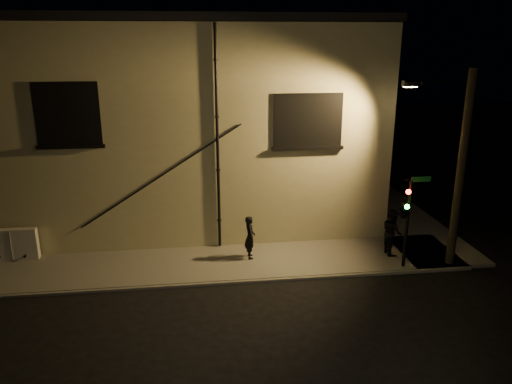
{
  "coord_description": "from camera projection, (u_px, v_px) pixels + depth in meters",
  "views": [
    {
      "loc": [
        -2.75,
        -15.16,
        7.95
      ],
      "look_at": [
        -0.52,
        1.8,
        2.64
      ],
      "focal_mm": 35.0,
      "sensor_mm": 36.0,
      "label": 1
    }
  ],
  "objects": [
    {
      "name": "traffic_signal",
      "position": [
        404.0,
        209.0,
        17.09
      ],
      "size": [
        1.21,
        1.94,
        3.3
      ],
      "color": "black",
      "rests_on": "sidewalk"
    },
    {
      "name": "streetlamp_pole",
      "position": [
        458.0,
        166.0,
        17.11
      ],
      "size": [
        2.02,
        1.39,
        7.02
      ],
      "color": "black",
      "rests_on": "ground"
    },
    {
      "name": "ground",
      "position": [
        278.0,
        280.0,
        17.05
      ],
      "size": [
        90.0,
        90.0,
        0.0
      ],
      "primitive_type": "plane",
      "color": "black"
    },
    {
      "name": "pedestrian_a",
      "position": [
        250.0,
        237.0,
        18.32
      ],
      "size": [
        0.41,
        0.61,
        1.62
      ],
      "primitive_type": "imported",
      "rotation": [
        0.0,
        0.0,
        1.61
      ],
      "color": "black",
      "rests_on": "sidewalk"
    },
    {
      "name": "building",
      "position": [
        185.0,
        115.0,
        23.89
      ],
      "size": [
        16.2,
        12.23,
        8.8
      ],
      "color": "tan",
      "rests_on": "ground"
    },
    {
      "name": "sidewalk",
      "position": [
        288.0,
        230.0,
        21.34
      ],
      "size": [
        21.0,
        16.0,
        0.12
      ],
      "color": "#5B5B52",
      "rests_on": "ground"
    },
    {
      "name": "pedestrian_b",
      "position": [
        392.0,
        232.0,
        18.67
      ],
      "size": [
        0.68,
        0.86,
        1.74
      ],
      "primitive_type": "imported",
      "rotation": [
        0.0,
        0.0,
        1.6
      ],
      "color": "black",
      "rests_on": "sidewalk"
    },
    {
      "name": "utility_cabinet",
      "position": [
        12.0,
        244.0,
        18.23
      ],
      "size": [
        1.8,
        0.3,
        1.19
      ],
      "primitive_type": "cube",
      "color": "beige",
      "rests_on": "sidewalk"
    }
  ]
}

